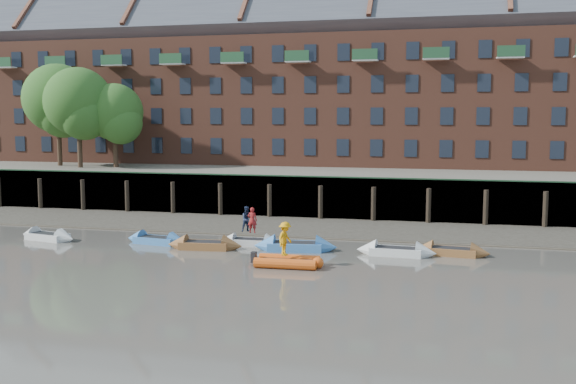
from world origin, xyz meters
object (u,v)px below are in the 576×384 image
(rowboat_1, at_px, (157,240))
(rowboat_3, at_px, (250,242))
(rowboat_4, at_px, (295,246))
(rowboat_5, at_px, (396,251))
(person_rib_crew, at_px, (285,239))
(rowboat_0, at_px, (47,237))
(rowboat_2, at_px, (205,245))
(rib_tender, at_px, (290,262))
(person_rower_b, at_px, (247,219))
(person_rower_a, at_px, (252,220))
(rowboat_6, at_px, (452,251))

(rowboat_1, distance_m, rowboat_3, 5.83)
(rowboat_1, relative_size, rowboat_4, 0.86)
(rowboat_5, relative_size, person_rib_crew, 2.57)
(rowboat_3, bearing_deg, person_rib_crew, -56.31)
(rowboat_0, relative_size, rowboat_5, 0.97)
(rowboat_0, xyz_separation_m, rowboat_2, (10.76, -0.35, 0.01))
(rib_tender, bearing_deg, person_rower_b, 124.86)
(rowboat_3, distance_m, person_rower_a, 1.36)
(rowboat_0, xyz_separation_m, rowboat_4, (16.07, 0.49, 0.03))
(rowboat_6, bearing_deg, rowboat_4, -168.47)
(rowboat_2, distance_m, person_rower_b, 3.15)
(rowboat_6, bearing_deg, person_rower_b, -175.50)
(rowboat_0, height_order, person_rower_b, person_rower_b)
(rowboat_3, xyz_separation_m, person_rower_b, (-0.26, 0.30, 1.36))
(rowboat_1, relative_size, rowboat_2, 0.94)
(rowboat_6, distance_m, person_rib_crew, 9.89)
(rowboat_5, relative_size, rowboat_6, 1.05)
(rowboat_3, bearing_deg, rowboat_2, -143.66)
(rowboat_5, xyz_separation_m, person_rower_b, (-9.14, 1.14, 1.33))
(rowboat_4, distance_m, person_rower_a, 3.29)
(rowboat_4, xyz_separation_m, person_rower_b, (-3.30, 1.19, 1.31))
(rowboat_2, height_order, person_rower_b, person_rower_b)
(rowboat_6, relative_size, person_rib_crew, 2.45)
(rib_tender, distance_m, person_rib_crew, 1.23)
(rowboat_2, relative_size, rowboat_6, 1.06)
(rib_tender, xyz_separation_m, person_rower_b, (-4.00, 5.35, 1.29))
(rib_tender, relative_size, person_rower_b, 2.27)
(rowboat_3, bearing_deg, rowboat_0, -174.86)
(rowboat_5, relative_size, rib_tender, 1.27)
(rowboat_0, height_order, rowboat_1, rowboat_0)
(person_rower_a, distance_m, person_rib_crew, 6.01)
(rowboat_0, height_order, rowboat_5, rowboat_5)
(rib_tender, xyz_separation_m, person_rib_crew, (-0.27, 0.04, 1.20))
(rowboat_1, xyz_separation_m, person_rower_b, (5.51, 1.14, 1.34))
(rowboat_5, distance_m, rowboat_6, 3.15)
(rowboat_1, height_order, rib_tender, rowboat_1)
(rowboat_3, distance_m, rowboat_4, 3.17)
(rowboat_2, height_order, rowboat_4, rowboat_4)
(rowboat_4, bearing_deg, person_rib_crew, -90.96)
(rowboat_3, bearing_deg, rowboat_5, -6.33)
(rowboat_2, height_order, rowboat_6, rowboat_2)
(person_rower_b, bearing_deg, rowboat_3, -83.89)
(rowboat_2, bearing_deg, rowboat_6, 1.36)
(rowboat_0, xyz_separation_m, rowboat_5, (21.91, 0.54, 0.01))
(rowboat_6, distance_m, person_rower_a, 11.85)
(rowboat_4, relative_size, rowboat_6, 1.16)
(rib_tender, bearing_deg, rowboat_4, 97.59)
(rowboat_6, bearing_deg, person_rower_a, -174.10)
(rowboat_1, distance_m, rib_tender, 10.39)
(rowboat_6, xyz_separation_m, person_rower_a, (-11.78, 0.04, 1.34))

